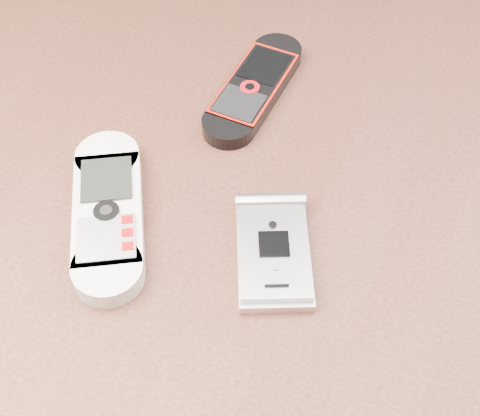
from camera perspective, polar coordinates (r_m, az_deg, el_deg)
name	(u,v)px	position (r m, az deg, el deg)	size (l,w,h in m)	color
table	(235,287)	(0.59, -0.46, -6.74)	(1.20, 0.80, 0.75)	black
nokia_white	(108,212)	(0.51, -11.20, -0.32)	(0.05, 0.15, 0.02)	silver
nokia_black_red	(254,87)	(0.59, 1.20, 10.26)	(0.04, 0.15, 0.01)	black
motorola_razr	(274,253)	(0.48, 2.90, -3.81)	(0.05, 0.10, 0.02)	silver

